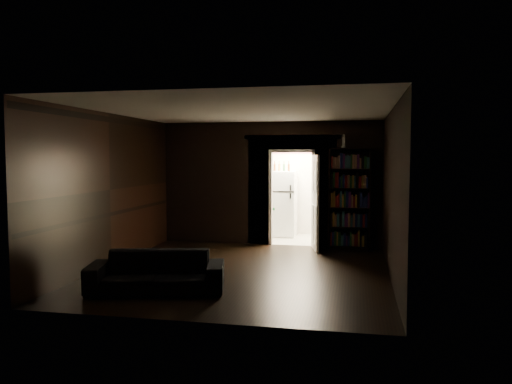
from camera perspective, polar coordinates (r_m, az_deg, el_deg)
ground at (r=8.86m, az=-1.50°, el=-9.03°), size 5.50×5.50×0.00m
room_walls at (r=9.68m, az=-0.16°, el=2.14°), size 5.02×5.61×2.84m
kitchen_alcove at (r=12.39m, az=4.75°, el=0.34°), size 2.20×1.80×2.60m
sofa at (r=7.67m, az=-11.32°, el=-8.22°), size 2.14×1.29×0.77m
bookshelf at (r=11.00m, az=10.61°, el=-0.75°), size 0.90×0.32×2.20m
refrigerator at (r=12.63m, az=2.91°, el=-1.33°), size 0.77×0.71×1.65m
door at (r=10.80m, az=6.76°, el=-1.19°), size 0.24×0.84×2.05m
figurine at (r=10.99m, az=9.99°, el=5.75°), size 0.11×0.11×0.29m
bottles at (r=12.54m, az=2.68°, el=2.99°), size 0.62×0.08×0.25m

